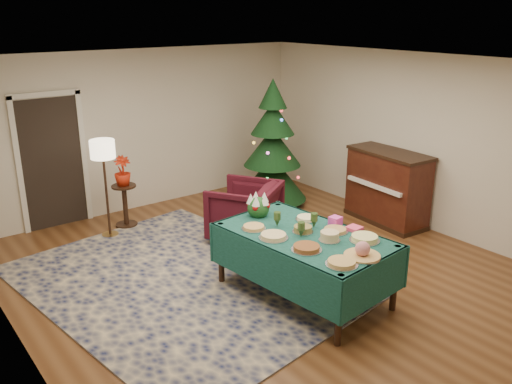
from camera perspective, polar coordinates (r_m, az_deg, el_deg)
room_shell at (r=6.60m, az=1.90°, el=1.50°), size 7.00×7.00×7.00m
doorway at (r=8.97m, az=-20.68°, el=3.24°), size 1.08×0.04×2.16m
rug at (r=7.06m, az=-7.79°, el=-9.26°), size 3.73×4.59×0.02m
buffet_table at (r=6.43m, az=5.11°, el=-5.75°), size 1.42×2.18×0.80m
platter_0 at (r=5.67m, az=9.00°, el=-7.38°), size 0.34×0.34×0.05m
platter_1 at (r=5.87m, az=11.13°, el=-6.14°), size 0.40×0.40×0.17m
platter_2 at (r=6.27m, az=11.35°, el=-4.81°), size 0.35×0.35×0.07m
platter_3 at (r=5.95m, az=5.34°, el=-5.89°), size 0.34×0.34×0.06m
platter_4 at (r=6.21m, az=7.75°, el=-4.66°), size 0.25×0.25×0.11m
platter_5 at (r=6.46m, az=8.34°, el=-4.01°), size 0.30×0.30×0.05m
platter_6 at (r=6.22m, az=1.85°, el=-4.68°), size 0.34×0.34×0.06m
platter_7 at (r=6.41m, az=4.96°, el=-3.93°), size 0.25×0.25×0.08m
platter_8 at (r=6.79m, az=5.34°, el=-2.77°), size 0.28×0.28×0.05m
platter_9 at (r=6.48m, az=-0.24°, el=-3.75°), size 0.30×0.30×0.05m
goblet_0 at (r=6.52m, az=2.25°, el=-2.86°), size 0.09×0.09×0.19m
goblet_1 at (r=6.52m, az=6.13°, el=-2.96°), size 0.09×0.09×0.19m
goblet_2 at (r=6.24m, az=4.78°, el=-3.93°), size 0.09×0.09×0.19m
napkin_stack at (r=6.55m, az=10.30°, el=-3.80°), size 0.18×0.18×0.04m
gift_box at (r=6.65m, az=8.36°, el=-3.03°), size 0.14×0.14×0.11m
centerpiece at (r=6.84m, az=0.25°, el=-1.43°), size 0.29×0.29×0.33m
armchair at (r=8.08m, az=-1.21°, el=-1.74°), size 1.26×1.24×0.96m
floor_lamp at (r=8.25m, az=-15.81°, el=3.75°), size 0.36×0.36×1.50m
side_table at (r=8.84m, az=-13.60°, el=-1.47°), size 0.38×0.38×0.68m
potted_plant at (r=8.69m, az=-13.84°, el=1.51°), size 0.26×0.47×0.26m
christmas_tree at (r=9.40m, az=1.73°, el=4.49°), size 1.55×1.55×2.22m
piano at (r=8.95m, az=13.66°, el=0.43°), size 0.74×1.41×1.18m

